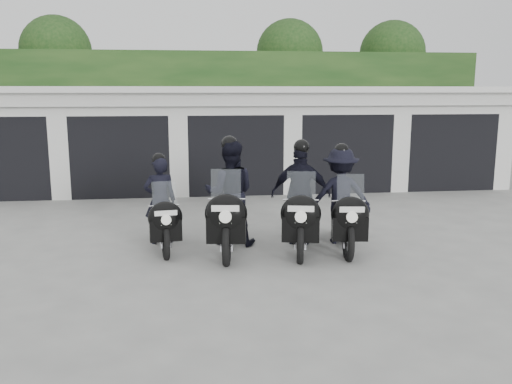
{
  "coord_description": "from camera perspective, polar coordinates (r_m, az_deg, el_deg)",
  "views": [
    {
      "loc": [
        -1.23,
        -9.15,
        2.88
      ],
      "look_at": [
        -0.07,
        0.44,
        1.05
      ],
      "focal_mm": 38.0,
      "sensor_mm": 36.0,
      "label": 1
    }
  ],
  "objects": [
    {
      "name": "ground",
      "position": [
        9.67,
        0.72,
        -6.59
      ],
      "size": [
        80.0,
        80.0,
        0.0
      ],
      "primitive_type": "plane",
      "color": "#9C9B96",
      "rests_on": "ground"
    },
    {
      "name": "garage_block",
      "position": [
        17.32,
        -2.82,
        5.9
      ],
      "size": [
        16.4,
        6.8,
        2.96
      ],
      "color": "silver",
      "rests_on": "ground"
    },
    {
      "name": "police_bike_a",
      "position": [
        10.11,
        -9.91,
        -1.86
      ],
      "size": [
        0.78,
        2.04,
        1.78
      ],
      "rotation": [
        0.0,
        0.0,
        0.13
      ],
      "color": "black",
      "rests_on": "ground"
    },
    {
      "name": "police_bike_c",
      "position": [
        10.01,
        4.73,
        -0.92
      ],
      "size": [
        1.22,
        2.32,
        2.04
      ],
      "rotation": [
        0.0,
        0.0,
        -0.2
      ],
      "color": "black",
      "rests_on": "ground"
    },
    {
      "name": "police_bike_d",
      "position": [
        10.2,
        8.99,
        -0.98
      ],
      "size": [
        1.24,
        2.25,
        1.96
      ],
      "rotation": [
        0.0,
        0.0,
        -0.13
      ],
      "color": "black",
      "rests_on": "ground"
    },
    {
      "name": "police_bike_b",
      "position": [
        9.9,
        -2.83,
        -0.88
      ],
      "size": [
        1.05,
        2.43,
        2.12
      ],
      "rotation": [
        0.0,
        0.0,
        -0.12
      ],
      "color": "black",
      "rests_on": "ground"
    },
    {
      "name": "background_vegetation",
      "position": [
        22.13,
        -2.81,
        10.45
      ],
      "size": [
        20.0,
        3.9,
        5.8
      ],
      "color": "#163613",
      "rests_on": "ground"
    }
  ]
}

